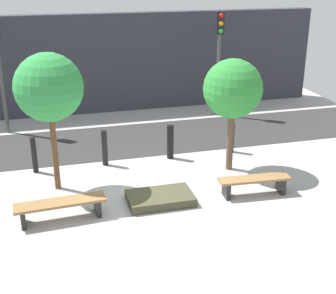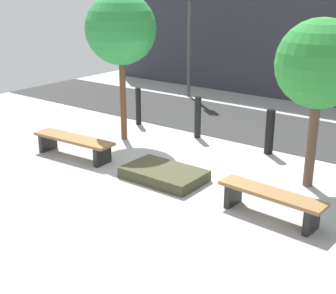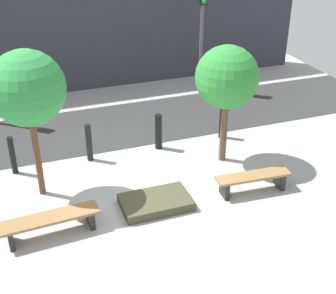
% 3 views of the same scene
% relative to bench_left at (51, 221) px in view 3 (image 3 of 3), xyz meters
% --- Properties ---
extents(ground_plane, '(18.00, 18.00, 0.00)m').
position_rel_bench_left_xyz_m(ground_plane, '(2.30, 0.27, -0.33)').
color(ground_plane, '#A6A6A6').
extents(road_strip, '(18.00, 3.02, 0.01)m').
position_rel_bench_left_xyz_m(road_strip, '(2.30, 4.51, -0.32)').
color(road_strip, '#313131').
rests_on(road_strip, ground).
extents(building_facade, '(16.20, 0.50, 3.63)m').
position_rel_bench_left_xyz_m(building_facade, '(2.30, 7.99, 1.49)').
color(building_facade, '#33333D').
rests_on(building_facade, ground).
extents(bench_left, '(2.00, 0.59, 0.45)m').
position_rel_bench_left_xyz_m(bench_left, '(0.00, 0.00, 0.00)').
color(bench_left, black).
rests_on(bench_left, ground).
extents(bench_right, '(1.78, 0.52, 0.45)m').
position_rel_bench_left_xyz_m(bench_right, '(4.60, 0.00, -0.00)').
color(bench_right, black).
rests_on(bench_right, ground).
extents(planter_bed, '(1.54, 0.95, 0.21)m').
position_rel_bench_left_xyz_m(planter_bed, '(2.30, 0.20, -0.22)').
color(planter_bed, '#403F2A').
rests_on(planter_bed, ground).
extents(tree_behind_left_bench, '(1.62, 1.62, 3.41)m').
position_rel_bench_left_xyz_m(tree_behind_left_bench, '(0.00, 1.60, 2.25)').
color(tree_behind_left_bench, brown).
rests_on(tree_behind_left_bench, ground).
extents(tree_behind_right_bench, '(1.55, 1.55, 3.04)m').
position_rel_bench_left_xyz_m(tree_behind_right_bench, '(4.60, 1.60, 1.91)').
color(tree_behind_right_bench, brown).
rests_on(tree_behind_right_bench, ground).
extents(bollard_far_left, '(0.14, 0.14, 0.99)m').
position_rel_bench_left_xyz_m(bollard_far_left, '(-0.53, 2.75, 0.17)').
color(bollard_far_left, black).
rests_on(bollard_far_left, ground).
extents(bollard_left, '(0.16, 0.16, 1.01)m').
position_rel_bench_left_xyz_m(bollard_left, '(1.36, 2.75, 0.18)').
color(bollard_left, black).
rests_on(bollard_left, ground).
extents(bollard_center, '(0.19, 0.19, 0.99)m').
position_rel_bench_left_xyz_m(bollard_center, '(3.25, 2.75, 0.17)').
color(bollard_center, black).
rests_on(bollard_center, ground).
extents(bollard_right, '(0.16, 0.16, 0.91)m').
position_rel_bench_left_xyz_m(bollard_right, '(5.14, 2.75, 0.13)').
color(bollard_right, black).
rests_on(bollard_right, ground).
extents(traffic_light_mid_west, '(0.28, 0.27, 3.74)m').
position_rel_bench_left_xyz_m(traffic_light_mid_west, '(6.01, 6.31, 2.25)').
color(traffic_light_mid_west, '#555555').
rests_on(traffic_light_mid_west, ground).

